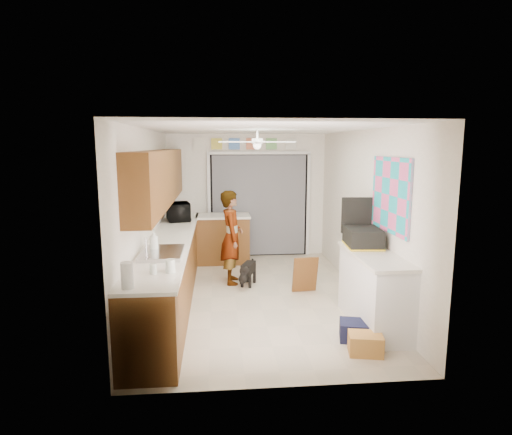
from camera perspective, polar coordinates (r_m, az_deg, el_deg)
name	(u,v)px	position (r m, az deg, el deg)	size (l,w,h in m)	color
floor	(258,296)	(6.63, 0.32, -10.44)	(5.00, 5.00, 0.00)	#BAAD96
ceiling	(259,129)	(6.23, 0.34, 11.72)	(5.00, 5.00, 0.00)	white
wall_back	(247,196)	(8.78, -1.24, 2.92)	(3.20, 3.20, 0.00)	white
wall_front	(285,260)	(3.88, 3.89, -5.65)	(3.20, 3.20, 0.00)	white
wall_left	(148,217)	(6.36, -14.18, 0.07)	(5.00, 5.00, 0.00)	white
wall_right	(364,214)	(6.65, 14.18, 0.49)	(5.00, 5.00, 0.00)	white
left_base_cabinets	(171,270)	(6.50, -11.25, -6.86)	(0.60, 4.80, 0.90)	brown
left_countertop	(171,239)	(6.38, -11.30, -2.81)	(0.62, 4.80, 0.04)	white
upper_cabinets	(160,178)	(6.47, -12.70, 5.20)	(0.32, 4.00, 0.80)	brown
sink_basin	(162,253)	(5.40, -12.42, -4.71)	(0.50, 0.76, 0.06)	silver
faucet	(146,246)	(5.41, -14.46, -3.74)	(0.03, 0.03, 0.22)	silver
peninsula_base	(223,240)	(8.40, -4.39, -2.95)	(1.00, 0.60, 0.90)	brown
peninsula_top	(223,216)	(8.31, -4.43, 0.21)	(1.04, 0.64, 0.04)	white
back_opening_recess	(259,205)	(8.79, 0.41, 1.62)	(2.00, 0.06, 2.10)	black
curtain_panel	(259,206)	(8.75, 0.43, 1.58)	(1.90, 0.03, 2.05)	gray
door_trim_left	(209,206)	(8.72, -6.26, 1.50)	(0.06, 0.04, 2.10)	white
door_trim_right	(308,205)	(8.92, 6.96, 1.66)	(0.06, 0.04, 2.10)	white
door_trim_head	(259,153)	(8.68, 0.43, 8.60)	(2.10, 0.04, 0.06)	white
header_frame_0	(217,144)	(8.67, -5.27, 9.75)	(0.22, 0.02, 0.22)	#DACE48
header_frame_1	(234,144)	(8.67, -2.92, 9.78)	(0.22, 0.02, 0.22)	#5389DD
header_frame_2	(252,144)	(8.69, -0.58, 9.79)	(0.22, 0.02, 0.22)	#DD7852
header_frame_3	(271,144)	(8.74, 2.07, 9.78)	(0.22, 0.02, 0.22)	#76BE6C
header_frame_4	(291,144)	(8.79, 4.70, 9.76)	(0.22, 0.02, 0.22)	silver
route66_sign	(199,144)	(8.67, -7.62, 9.71)	(0.22, 0.02, 0.26)	silver
right_counter_base	(374,292)	(5.66, 15.46, -9.51)	(0.50, 1.40, 0.90)	white
right_counter_top	(375,255)	(5.53, 15.58, -4.90)	(0.54, 1.44, 0.04)	white
abstract_painting	(390,195)	(5.67, 17.48, 2.88)	(0.03, 1.15, 0.95)	#EB5694
ceiling_fan	(257,142)	(6.42, 0.16, 10.04)	(1.14, 1.14, 0.24)	white
microwave	(179,212)	(7.77, -10.28, 0.76)	(0.57, 0.39, 0.32)	black
soap_bottle	(154,241)	(5.53, -13.45, -3.03)	(0.11, 0.11, 0.29)	silver
jar_a	(170,266)	(4.63, -11.35, -6.35)	(0.10, 0.10, 0.14)	silver
jar_b	(153,269)	(4.63, -13.54, -6.66)	(0.07, 0.07, 0.11)	silver
paper_towel_roll	(127,275)	(4.21, -16.81, -7.41)	(0.12, 0.12, 0.25)	white
suitcase	(363,237)	(5.86, 14.06, -2.57)	(0.43, 0.58, 0.25)	black
suitcase_rim	(363,245)	(5.88, 14.02, -3.62)	(0.44, 0.58, 0.02)	yellow
suitcase_lid	(357,215)	(6.08, 13.27, 0.30)	(0.42, 0.03, 0.50)	black
cardboard_box	(365,344)	(5.05, 14.39, -16.01)	(0.36, 0.27, 0.23)	gold
navy_crate	(355,331)	(5.34, 13.12, -14.49)	(0.36, 0.30, 0.22)	black
cabinet_door_panel	(305,275)	(6.73, 6.57, -7.57)	(0.39, 0.03, 0.58)	brown
man	(232,237)	(7.06, -3.28, -2.63)	(0.56, 0.37, 1.55)	white
dog	(248,273)	(7.06, -1.03, -7.36)	(0.23, 0.53, 0.42)	black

